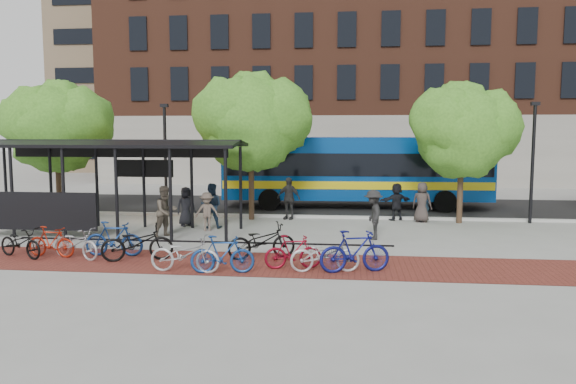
# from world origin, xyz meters

# --- Properties ---
(ground) EXTENTS (160.00, 160.00, 0.00)m
(ground) POSITION_xyz_m (0.00, 0.00, 0.00)
(ground) COLOR #9E9E99
(ground) RESTS_ON ground
(asphalt_street) EXTENTS (160.00, 8.00, 0.01)m
(asphalt_street) POSITION_xyz_m (0.00, 8.00, 0.01)
(asphalt_street) COLOR black
(asphalt_street) RESTS_ON ground
(curb) EXTENTS (160.00, 0.25, 0.12)m
(curb) POSITION_xyz_m (0.00, 4.00, 0.06)
(curb) COLOR #B7B7B2
(curb) RESTS_ON ground
(brick_strip) EXTENTS (24.00, 3.00, 0.01)m
(brick_strip) POSITION_xyz_m (-2.00, -5.00, 0.00)
(brick_strip) COLOR maroon
(brick_strip) RESTS_ON ground
(bike_rack_rail) EXTENTS (12.00, 0.05, 0.95)m
(bike_rack_rail) POSITION_xyz_m (-3.30, -4.10, 0.00)
(bike_rack_rail) COLOR black
(bike_rack_rail) RESTS_ON ground
(building_brick) EXTENTS (55.00, 14.00, 20.00)m
(building_brick) POSITION_xyz_m (10.00, 26.00, 10.00)
(building_brick) COLOR brown
(building_brick) RESTS_ON ground
(building_tower) EXTENTS (22.00, 22.00, 30.00)m
(building_tower) POSITION_xyz_m (-16.00, 40.00, 15.00)
(building_tower) COLOR #7A664C
(building_tower) RESTS_ON ground
(bus_shelter) EXTENTS (10.60, 3.07, 3.60)m
(bus_shelter) POSITION_xyz_m (-8.13, -0.48, 3.00)
(bus_shelter) COLOR black
(bus_shelter) RESTS_ON ground
(tree_a) EXTENTS (4.90, 4.00, 6.18)m
(tree_a) POSITION_xyz_m (-11.91, 3.35, 4.24)
(tree_a) COLOR #382619
(tree_a) RESTS_ON ground
(tree_b) EXTENTS (5.15, 4.20, 6.47)m
(tree_b) POSITION_xyz_m (-2.90, 3.35, 4.46)
(tree_b) COLOR #382619
(tree_b) RESTS_ON ground
(tree_c) EXTENTS (4.66, 3.80, 5.92)m
(tree_c) POSITION_xyz_m (6.09, 3.35, 4.05)
(tree_c) COLOR #382619
(tree_c) RESTS_ON ground
(lamp_post_left) EXTENTS (0.35, 0.20, 5.12)m
(lamp_post_left) POSITION_xyz_m (-7.00, 3.60, 2.75)
(lamp_post_left) COLOR black
(lamp_post_left) RESTS_ON ground
(lamp_post_right) EXTENTS (0.35, 0.20, 5.12)m
(lamp_post_right) POSITION_xyz_m (9.00, 3.60, 2.75)
(lamp_post_right) COLOR black
(lamp_post_right) RESTS_ON ground
(bus) EXTENTS (13.41, 3.53, 3.60)m
(bus) POSITION_xyz_m (1.60, 7.71, 2.06)
(bus) COLOR navy
(bus) RESTS_ON ground
(bike_0) EXTENTS (1.93, 1.28, 0.96)m
(bike_0) POSITION_xyz_m (-8.79, -5.00, 0.48)
(bike_0) COLOR black
(bike_0) RESTS_ON ground
(bike_1) EXTENTS (1.66, 0.66, 0.97)m
(bike_1) POSITION_xyz_m (-7.88, -4.81, 0.49)
(bike_1) COLOR #9D200E
(bike_1) RESTS_ON ground
(bike_2) EXTENTS (1.96, 1.30, 0.98)m
(bike_2) POSITION_xyz_m (-7.01, -4.95, 0.49)
(bike_2) COLOR #AEAEB1
(bike_2) RESTS_ON ground
(bike_3) EXTENTS (1.87, 0.62, 1.11)m
(bike_3) POSITION_xyz_m (-5.99, -4.47, 0.55)
(bike_3) COLOR navy
(bike_3) RESTS_ON ground
(bike_4) EXTENTS (2.26, 1.38, 1.12)m
(bike_4) POSITION_xyz_m (-5.03, -5.01, 0.56)
(bike_4) COLOR black
(bike_4) RESTS_ON ground
(bike_6) EXTENTS (2.03, 0.81, 1.05)m
(bike_6) POSITION_xyz_m (-3.19, -6.19, 0.52)
(bike_6) COLOR #ABABAE
(bike_6) RESTS_ON ground
(bike_7) EXTENTS (1.83, 0.74, 1.07)m
(bike_7) POSITION_xyz_m (-2.13, -6.19, 0.53)
(bike_7) COLOR navy
(bike_7) RESTS_ON ground
(bike_8) EXTENTS (2.24, 1.51, 1.11)m
(bike_8) POSITION_xyz_m (-1.33, -4.32, 0.56)
(bike_8) COLOR black
(bike_8) RESTS_ON ground
(bike_9) EXTENTS (1.69, 0.81, 0.98)m
(bike_9) POSITION_xyz_m (-0.25, -5.46, 0.49)
(bike_9) COLOR maroon
(bike_9) RESTS_ON ground
(bike_10) EXTENTS (2.03, 0.98, 1.02)m
(bike_10) POSITION_xyz_m (0.67, -5.73, 0.51)
(bike_10) COLOR #B4B3B6
(bike_10) RESTS_ON ground
(bike_11) EXTENTS (2.07, 1.08, 1.20)m
(bike_11) POSITION_xyz_m (1.50, -5.70, 0.60)
(bike_11) COLOR navy
(bike_11) RESTS_ON ground
(pedestrian_0) EXTENTS (0.94, 0.88, 1.62)m
(pedestrian_0) POSITION_xyz_m (-5.39, 1.31, 0.81)
(pedestrian_0) COLOR black
(pedestrian_0) RESTS_ON ground
(pedestrian_2) EXTENTS (0.91, 0.72, 1.82)m
(pedestrian_2) POSITION_xyz_m (-4.22, 0.91, 0.91)
(pedestrian_2) COLOR #1B2B3F
(pedestrian_2) RESTS_ON ground
(pedestrian_3) EXTENTS (1.08, 0.76, 1.52)m
(pedestrian_3) POSITION_xyz_m (-4.23, 0.26, 0.76)
(pedestrian_3) COLOR brown
(pedestrian_3) RESTS_ON ground
(pedestrian_4) EXTENTS (1.19, 0.79, 1.88)m
(pedestrian_4) POSITION_xyz_m (-1.37, 3.51, 0.94)
(pedestrian_4) COLOR #292929
(pedestrian_4) RESTS_ON ground
(pedestrian_5) EXTENTS (1.58, 1.13, 1.64)m
(pedestrian_5) POSITION_xyz_m (3.38, 3.76, 0.82)
(pedestrian_5) COLOR black
(pedestrian_5) RESTS_ON ground
(pedestrian_6) EXTENTS (0.99, 0.82, 1.73)m
(pedestrian_6) POSITION_xyz_m (4.43, 3.37, 0.87)
(pedestrian_6) COLOR #3D3330
(pedestrian_6) RESTS_ON ground
(pedestrian_7) EXTENTS (0.65, 0.51, 1.57)m
(pedestrian_7) POSITION_xyz_m (4.55, 3.80, 0.79)
(pedestrian_7) COLOR #20374C
(pedestrian_7) RESTS_ON ground
(pedestrian_8) EXTENTS (1.13, 1.18, 1.91)m
(pedestrian_8) POSITION_xyz_m (-5.42, -1.15, 0.95)
(pedestrian_8) COLOR #4C4438
(pedestrian_8) RESTS_ON ground
(pedestrian_9) EXTENTS (0.78, 1.23, 1.81)m
(pedestrian_9) POSITION_xyz_m (2.19, -0.78, 0.90)
(pedestrian_9) COLOR black
(pedestrian_9) RESTS_ON ground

